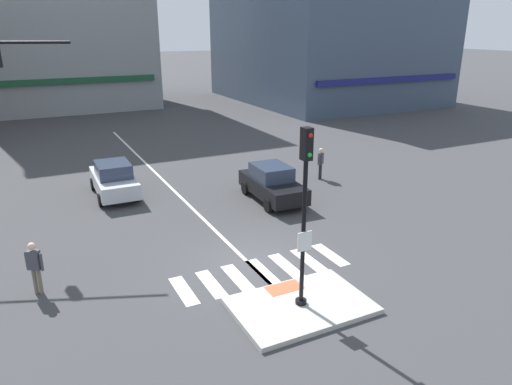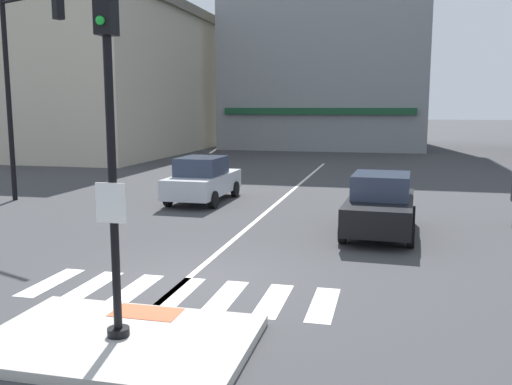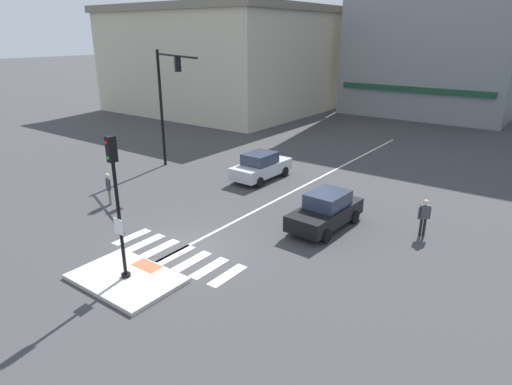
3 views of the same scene
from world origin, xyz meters
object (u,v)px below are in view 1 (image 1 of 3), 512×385
object	(u,v)px
car_silver_westbound_far	(114,179)
pedestrian_at_curb_left	(35,264)
signal_pole	(305,203)
car_black_eastbound_mid	(272,183)
pedestrian_waiting_far_side	(321,161)

from	to	relation	value
car_silver_westbound_far	pedestrian_at_curb_left	size ratio (longest dim) A/B	2.47
signal_pole	car_silver_westbound_far	world-z (taller)	signal_pole
car_black_eastbound_mid	pedestrian_waiting_far_side	world-z (taller)	pedestrian_waiting_far_side
pedestrian_waiting_far_side	car_black_eastbound_mid	bearing A→B (deg)	-155.94
car_silver_westbound_far	pedestrian_at_curb_left	bearing A→B (deg)	-115.39
car_black_eastbound_mid	pedestrian_at_curb_left	world-z (taller)	pedestrian_at_curb_left
pedestrian_at_curb_left	pedestrian_waiting_far_side	size ratio (longest dim) A/B	1.00
car_silver_westbound_far	car_black_eastbound_mid	world-z (taller)	same
signal_pole	pedestrian_at_curb_left	size ratio (longest dim) A/B	3.03
pedestrian_at_curb_left	car_black_eastbound_mid	bearing A→B (deg)	21.73
car_black_eastbound_mid	pedestrian_at_curb_left	size ratio (longest dim) A/B	2.50
car_silver_westbound_far	pedestrian_waiting_far_side	xyz separation A→B (m)	(10.16, -2.19, 0.17)
signal_pole	car_black_eastbound_mid	distance (m)	9.26
pedestrian_at_curb_left	car_silver_westbound_far	bearing A→B (deg)	64.61
signal_pole	pedestrian_at_curb_left	distance (m)	8.13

